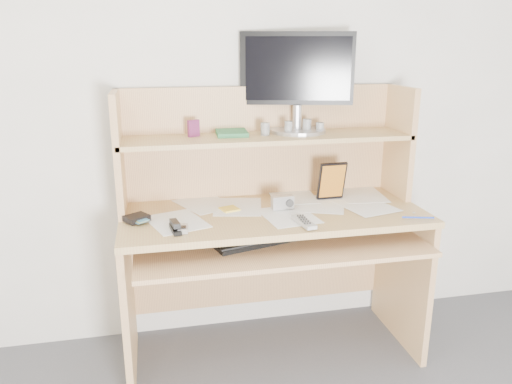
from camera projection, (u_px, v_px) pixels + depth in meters
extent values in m
cube|color=white|center=(259.00, 96.00, 2.48)|extent=(3.60, 0.04, 2.50)
cube|color=tan|center=(273.00, 214.00, 2.32)|extent=(1.40, 0.60, 0.03)
cube|color=tan|center=(128.00, 301.00, 2.29)|extent=(0.03, 0.56, 0.72)
cube|color=tan|center=(402.00, 274.00, 2.57)|extent=(0.03, 0.56, 0.72)
cube|color=tan|center=(260.00, 267.00, 2.70)|extent=(1.34, 0.02, 0.41)
cube|color=tan|center=(280.00, 243.00, 2.24)|extent=(1.28, 0.55, 0.02)
cube|color=tan|center=(260.00, 142.00, 2.51)|extent=(1.40, 0.02, 0.55)
cube|color=tan|center=(119.00, 153.00, 2.25)|extent=(0.03, 0.30, 0.55)
cube|color=tan|center=(398.00, 141.00, 2.52)|extent=(0.03, 0.30, 0.55)
cube|color=tan|center=(267.00, 138.00, 2.37)|extent=(1.38, 0.30, 0.02)
cube|color=white|center=(273.00, 211.00, 2.32)|extent=(1.32, 0.54, 0.01)
cube|color=black|center=(257.00, 240.00, 2.22)|extent=(0.42, 0.24, 0.02)
cube|color=black|center=(257.00, 238.00, 2.21)|extent=(0.39, 0.23, 0.01)
cube|color=#AAA9A5|center=(304.00, 222.00, 2.14)|extent=(0.07, 0.17, 0.02)
cube|color=#AFB0B2|center=(183.00, 228.00, 2.07)|extent=(0.05, 0.08, 0.02)
cube|color=black|center=(175.00, 226.00, 2.06)|extent=(0.05, 0.13, 0.04)
cube|color=black|center=(137.00, 218.00, 2.18)|extent=(0.12, 0.12, 0.02)
cube|color=#FCF842|center=(229.00, 209.00, 2.33)|extent=(0.10, 0.10, 0.01)
cube|color=#AAAAAC|center=(282.00, 202.00, 2.33)|extent=(0.11, 0.05, 0.06)
cube|color=black|center=(332.00, 181.00, 2.45)|extent=(0.14, 0.02, 0.19)
cylinder|color=#1937BD|center=(418.00, 217.00, 2.21)|extent=(0.14, 0.04, 0.01)
cube|color=#A9162F|center=(194.00, 128.00, 2.32)|extent=(0.06, 0.04, 0.08)
cube|color=#2F754F|center=(231.00, 132.00, 2.39)|extent=(0.16, 0.21, 0.02)
cylinder|color=black|center=(265.00, 129.00, 2.36)|extent=(0.06, 0.06, 0.06)
cylinder|color=silver|center=(307.00, 126.00, 2.43)|extent=(0.05, 0.05, 0.07)
cylinder|color=black|center=(320.00, 128.00, 2.43)|extent=(0.04, 0.04, 0.05)
cylinder|color=silver|center=(288.00, 128.00, 2.38)|extent=(0.05, 0.05, 0.07)
cylinder|color=#B8B8BD|center=(298.00, 131.00, 2.45)|extent=(0.27, 0.27, 0.02)
cylinder|color=#B8B8BD|center=(297.00, 117.00, 2.44)|extent=(0.05, 0.05, 0.11)
cube|color=black|center=(297.00, 69.00, 2.40)|extent=(0.54, 0.16, 0.34)
cube|color=black|center=(298.00, 69.00, 2.38)|extent=(0.49, 0.12, 0.30)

